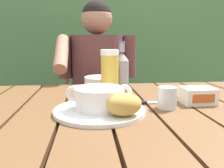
% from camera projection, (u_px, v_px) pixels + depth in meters
% --- Properties ---
extents(dining_table, '(1.28, 0.84, 0.76)m').
position_uv_depth(dining_table, '(127.00, 133.00, 0.79)').
color(dining_table, brown).
rests_on(dining_table, ground_plane).
extents(hedge_backdrop, '(2.96, 0.86, 2.47)m').
position_uv_depth(hedge_backdrop, '(104.00, 38.00, 2.45)').
color(hedge_backdrop, '#416639').
rests_on(hedge_backdrop, ground_plane).
extents(chair_near_diner, '(0.48, 0.46, 0.96)m').
position_uv_depth(chair_near_diner, '(97.00, 111.00, 1.66)').
color(chair_near_diner, brown).
rests_on(chair_near_diner, ground_plane).
extents(person_eating, '(0.48, 0.47, 1.22)m').
position_uv_depth(person_eating, '(97.00, 83.00, 1.42)').
color(person_eating, brown).
rests_on(person_eating, ground_plane).
extents(serving_plate, '(0.28, 0.28, 0.01)m').
position_uv_depth(serving_plate, '(100.00, 110.00, 0.71)').
color(serving_plate, white).
rests_on(serving_plate, dining_table).
extents(soup_bowl, '(0.20, 0.15, 0.07)m').
position_uv_depth(soup_bowl, '(100.00, 98.00, 0.70)').
color(soup_bowl, white).
rests_on(soup_bowl, serving_plate).
extents(bread_roll, '(0.12, 0.10, 0.06)m').
position_uv_depth(bread_roll, '(124.00, 105.00, 0.63)').
color(bread_roll, '#BE9243').
rests_on(bread_roll, serving_plate).
extents(beer_glass, '(0.07, 0.07, 0.19)m').
position_uv_depth(beer_glass, '(110.00, 73.00, 0.90)').
color(beer_glass, gold).
rests_on(beer_glass, dining_table).
extents(beer_bottle, '(0.06, 0.06, 0.22)m').
position_uv_depth(beer_bottle, '(122.00, 72.00, 0.94)').
color(beer_bottle, gray).
rests_on(beer_bottle, dining_table).
extents(water_glass_small, '(0.06, 0.06, 0.07)m').
position_uv_depth(water_glass_small, '(167.00, 98.00, 0.74)').
color(water_glass_small, silver).
rests_on(water_glass_small, dining_table).
extents(butter_tub, '(0.11, 0.09, 0.06)m').
position_uv_depth(butter_tub, '(198.00, 96.00, 0.80)').
color(butter_tub, white).
rests_on(butter_tub, dining_table).
extents(table_knife, '(0.16, 0.04, 0.01)m').
position_uv_depth(table_knife, '(145.00, 103.00, 0.80)').
color(table_knife, silver).
rests_on(table_knife, dining_table).
extents(diner_bowl, '(0.15, 0.15, 0.05)m').
position_uv_depth(diner_bowl, '(101.00, 82.00, 1.07)').
color(diner_bowl, white).
rests_on(diner_bowl, dining_table).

